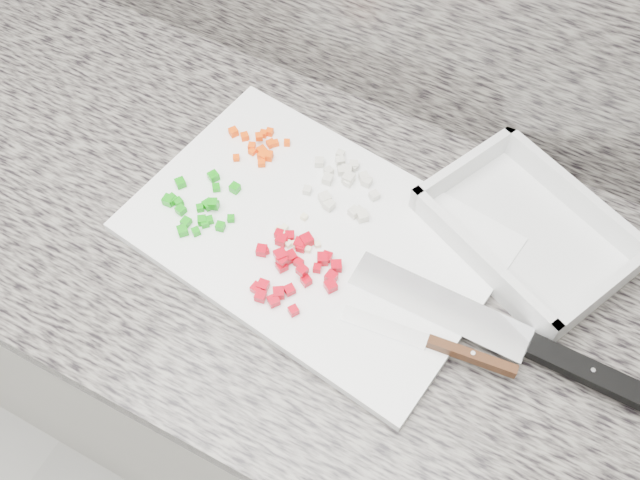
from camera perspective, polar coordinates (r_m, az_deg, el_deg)
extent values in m
cube|color=silver|center=(1.46, -4.43, -8.43)|extent=(3.92, 0.62, 0.86)
cube|color=slate|center=(1.07, -6.01, 1.36)|extent=(3.96, 0.64, 0.04)
cube|color=white|center=(1.02, -0.47, 0.44)|extent=(0.55, 0.40, 0.02)
cube|color=#F94805|center=(1.09, -5.44, 7.05)|extent=(0.01, 0.01, 0.01)
cube|color=#F94805|center=(1.10, -4.90, 8.25)|extent=(0.02, 0.02, 0.01)
cube|color=#F94805|center=(1.09, -4.58, 6.73)|extent=(0.01, 0.01, 0.01)
cube|color=#F94805|center=(1.12, -4.55, 8.48)|extent=(0.01, 0.01, 0.01)
cube|color=#F94805|center=(1.09, -4.17, 6.74)|extent=(0.02, 0.02, 0.01)
cube|color=#F94805|center=(1.08, -4.70, 6.17)|extent=(0.02, 0.02, 0.01)
cube|color=#F94805|center=(1.10, -3.95, 7.71)|extent=(0.02, 0.02, 0.01)
cube|color=#F94805|center=(1.10, -3.58, 7.75)|extent=(0.01, 0.01, 0.01)
cube|color=#F94805|center=(1.11, -6.04, 8.26)|extent=(0.02, 0.02, 0.01)
cube|color=#F94805|center=(1.09, -4.67, 7.12)|extent=(0.02, 0.02, 0.01)
cube|color=#F94805|center=(1.09, -6.72, 6.55)|extent=(0.01, 0.01, 0.01)
cube|color=#F94805|center=(1.12, -4.05, 8.61)|extent=(0.01, 0.01, 0.01)
cube|color=#F94805|center=(1.10, -5.48, 7.48)|extent=(0.01, 0.01, 0.01)
cube|color=#F94805|center=(1.10, -2.66, 7.78)|extent=(0.01, 0.01, 0.01)
cube|color=#F94805|center=(1.11, -6.07, 8.20)|extent=(0.01, 0.01, 0.01)
cube|color=#F94805|center=(1.12, -6.94, 8.58)|extent=(0.02, 0.02, 0.01)
cube|color=beige|center=(1.05, 0.61, 4.88)|extent=(0.01, 0.01, 0.01)
cube|color=beige|center=(1.09, 1.64, 6.89)|extent=(0.01, 0.01, 0.01)
cube|color=beige|center=(1.08, -0.06, 6.27)|extent=(0.02, 0.02, 0.01)
cube|color=beige|center=(1.07, 2.75, 5.90)|extent=(0.01, 0.01, 0.01)
cube|color=beige|center=(1.05, 2.26, 4.62)|extent=(0.01, 0.01, 0.01)
cube|color=beige|center=(1.06, 2.13, 5.59)|extent=(0.02, 0.02, 0.01)
cube|color=beige|center=(1.02, 3.15, 2.24)|extent=(0.02, 0.02, 0.01)
cube|color=beige|center=(1.07, 1.77, 5.58)|extent=(0.02, 0.02, 0.01)
cube|color=beige|center=(1.08, 1.62, 6.32)|extent=(0.02, 0.02, 0.01)
cube|color=beige|center=(1.02, 2.74, 2.24)|extent=(0.02, 0.02, 0.01)
cube|color=beige|center=(1.04, -1.03, 4.02)|extent=(0.01, 0.01, 0.01)
cube|color=beige|center=(1.06, 3.53, 5.02)|extent=(0.02, 0.02, 0.01)
cube|color=beige|center=(1.02, 3.40, 1.94)|extent=(0.02, 0.02, 0.01)
cube|color=beige|center=(1.05, 3.77, 4.68)|extent=(0.01, 0.01, 0.01)
cube|color=beige|center=(1.07, 0.70, 5.50)|extent=(0.02, 0.02, 0.01)
cube|color=beige|center=(1.03, 0.71, 2.84)|extent=(0.02, 0.02, 0.01)
cube|color=beige|center=(1.03, 0.38, 3.35)|extent=(0.02, 0.02, 0.01)
cube|color=beige|center=(1.07, 2.71, 5.99)|extent=(0.02, 0.02, 0.01)
cube|color=beige|center=(1.04, 4.36, 3.59)|extent=(0.02, 0.02, 0.01)
cube|color=beige|center=(1.06, 2.29, 4.95)|extent=(0.02, 0.02, 0.01)
cube|color=#0E910D|center=(1.07, -8.52, 5.07)|extent=(0.02, 0.02, 0.01)
cube|color=#0E910D|center=(1.04, -11.07, 2.38)|extent=(0.02, 0.02, 0.01)
cube|color=#0E910D|center=(1.03, -8.56, 2.93)|extent=(0.02, 0.02, 0.01)
cube|color=#0E910D|center=(1.06, -8.30, 4.18)|extent=(0.02, 0.02, 0.01)
cube|color=#0E910D|center=(1.07, -11.10, 4.51)|extent=(0.02, 0.02, 0.01)
cube|color=#0E910D|center=(1.02, -7.97, 1.09)|extent=(0.01, 0.01, 0.01)
cube|color=#0E910D|center=(1.05, -6.82, 4.15)|extent=(0.01, 0.01, 0.01)
cube|color=#0E910D|center=(1.02, -9.90, 0.67)|extent=(0.01, 0.01, 0.01)
cube|color=#0E910D|center=(1.05, -11.25, 2.96)|extent=(0.02, 0.02, 0.01)
cube|color=#0E910D|center=(1.05, -12.03, 3.12)|extent=(0.02, 0.02, 0.01)
cube|color=#0E910D|center=(1.03, -8.84, 1.60)|extent=(0.01, 0.01, 0.01)
cube|color=#0E910D|center=(1.04, -8.41, 2.79)|extent=(0.01, 0.01, 0.01)
cube|color=#0E910D|center=(1.02, -9.21, 1.33)|extent=(0.02, 0.02, 0.01)
cube|color=#0E910D|center=(1.02, -7.14, 1.73)|extent=(0.01, 0.01, 0.01)
cube|color=#0E910D|center=(1.03, -9.41, 1.55)|extent=(0.02, 0.02, 0.01)
cube|color=#0E910D|center=(1.04, -8.94, 2.82)|extent=(0.02, 0.02, 0.01)
cube|color=#0E910D|center=(1.06, -11.75, 3.19)|extent=(0.02, 0.02, 0.01)
cube|color=#0E910D|center=(1.04, -9.58, 2.55)|extent=(0.01, 0.01, 0.01)
cube|color=#0E910D|center=(1.02, -10.93, 0.75)|extent=(0.02, 0.02, 0.01)
cube|color=#0E910D|center=(1.03, -10.66, 1.45)|extent=(0.01, 0.01, 0.01)
cube|color=#B20212|center=(1.00, -2.93, 0.08)|extent=(0.02, 0.02, 0.01)
cube|color=#B20212|center=(0.96, 0.86, -3.69)|extent=(0.02, 0.02, 0.01)
cube|color=#B20212|center=(0.96, -1.43, -2.45)|extent=(0.02, 0.02, 0.01)
cube|color=#B20212|center=(0.98, -1.72, -1.83)|extent=(0.01, 0.01, 0.01)
cube|color=#B20212|center=(0.99, -4.46, -0.83)|extent=(0.02, 0.02, 0.01)
cube|color=#B20212|center=(1.00, -3.10, 0.00)|extent=(0.02, 0.02, 0.01)
cube|color=#B20212|center=(0.97, -0.23, -2.27)|extent=(0.01, 0.01, 0.01)
cube|color=#B20212|center=(0.99, -1.07, -0.02)|extent=(0.02, 0.02, 0.02)
cube|color=#B20212|center=(0.96, -1.11, -3.29)|extent=(0.02, 0.02, 0.01)
cube|color=#B20212|center=(0.96, -4.57, -3.66)|extent=(0.02, 0.02, 0.01)
cube|color=#B20212|center=(0.98, -2.39, -1.34)|extent=(0.02, 0.02, 0.01)
cube|color=#B20212|center=(0.96, -2.45, -4.00)|extent=(0.02, 0.02, 0.01)
cube|color=#B20212|center=(0.97, -3.05, -1.68)|extent=(0.02, 0.02, 0.01)
cube|color=#B20212|center=(0.99, -4.69, -0.83)|extent=(0.02, 0.02, 0.01)
cube|color=#B20212|center=(0.99, -1.64, -0.27)|extent=(0.02, 0.02, 0.01)
cube|color=#B20212|center=(0.97, -3.18, -1.23)|extent=(0.02, 0.02, 0.01)
cube|color=#B20212|center=(0.96, 0.91, -2.99)|extent=(0.02, 0.02, 0.01)
cube|color=#B20212|center=(0.94, -2.14, -5.66)|extent=(0.02, 0.02, 0.01)
cube|color=#B20212|center=(0.97, 1.32, -2.08)|extent=(0.02, 0.02, 0.01)
cube|color=#B20212|center=(0.98, 0.22, -1.53)|extent=(0.02, 0.02, 0.01)
cube|color=#B20212|center=(0.95, -3.33, -4.26)|extent=(0.02, 0.02, 0.01)
cube|color=#B20212|center=(0.95, -3.73, -4.86)|extent=(0.02, 0.02, 0.01)
cube|color=#B20212|center=(0.95, -4.78, -4.50)|extent=(0.02, 0.02, 0.01)
cube|color=#B20212|center=(0.96, -5.08, -3.86)|extent=(0.02, 0.02, 0.01)
cube|color=#B20212|center=(1.00, -3.29, 0.50)|extent=(0.01, 0.01, 0.01)
cube|color=#B20212|center=(0.99, -1.53, -0.58)|extent=(0.01, 0.01, 0.01)
cube|color=#B20212|center=(0.98, 0.56, -1.34)|extent=(0.01, 0.01, 0.01)
cube|color=#B20212|center=(1.00, -2.43, 0.31)|extent=(0.02, 0.02, 0.01)
cube|color=#B20212|center=(0.97, -3.07, -2.09)|extent=(0.02, 0.02, 0.01)
cube|color=#F3EDBC|center=(1.00, -2.67, 0.38)|extent=(0.01, 0.01, 0.01)
cube|color=#F3EDBC|center=(0.99, -1.94, -0.32)|extent=(0.01, 0.01, 0.01)
cube|color=#F3EDBC|center=(1.01, -2.87, 0.97)|extent=(0.01, 0.01, 0.01)
cube|color=#F3EDBC|center=(1.00, -3.01, -0.19)|extent=(0.01, 0.01, 0.01)
cube|color=#F3EDBC|center=(1.02, -1.28, 1.85)|extent=(0.01, 0.01, 0.01)
cube|color=#F3EDBC|center=(1.01, -3.30, 0.88)|extent=(0.01, 0.01, 0.01)
cube|color=#F3EDBC|center=(0.99, -0.20, -0.35)|extent=(0.01, 0.01, 0.01)
cube|color=#F3EDBC|center=(1.00, -3.16, -0.12)|extent=(0.01, 0.01, 0.01)
cube|color=#F3EDBC|center=(0.99, -0.96, -0.76)|extent=(0.01, 0.01, 0.01)
cube|color=#F3EDBC|center=(1.00, -1.72, -0.22)|extent=(0.01, 0.01, 0.01)
cube|color=#F3EDBC|center=(1.00, -2.53, 0.06)|extent=(0.01, 0.01, 0.01)
cube|color=#F3EDBC|center=(0.99, -2.56, -0.28)|extent=(0.01, 0.01, 0.01)
cube|color=silver|center=(0.96, 9.54, -5.18)|extent=(0.25, 0.06, 0.00)
cube|color=black|center=(0.96, 20.83, -9.92)|extent=(0.16, 0.03, 0.02)
cylinder|color=silver|center=(0.96, 21.00, -9.71)|extent=(0.01, 0.01, 0.00)
cube|color=silver|center=(0.94, 5.17, -6.97)|extent=(0.12, 0.04, 0.00)
cube|color=#442511|center=(0.93, 12.04, -9.08)|extent=(0.12, 0.02, 0.02)
cylinder|color=silver|center=(0.92, 12.13, -8.86)|extent=(0.01, 0.01, 0.00)
cube|color=silver|center=(1.06, 15.97, 0.16)|extent=(0.33, 0.29, 0.01)
cube|color=silver|center=(1.09, 19.61, 3.48)|extent=(0.26, 0.13, 0.04)
cube|color=silver|center=(0.99, 12.74, -1.72)|extent=(0.26, 0.13, 0.04)
cube|color=silver|center=(1.01, 21.60, -3.96)|extent=(0.09, 0.19, 0.04)
cube|color=silver|center=(1.07, 11.38, 5.67)|extent=(0.09, 0.19, 0.04)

